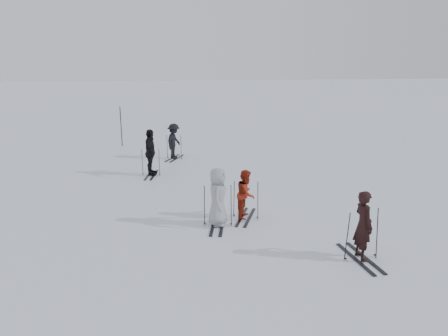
% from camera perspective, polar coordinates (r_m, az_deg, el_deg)
% --- Properties ---
extents(ground, '(120.00, 120.00, 0.00)m').
position_cam_1_polar(ground, '(15.05, 0.39, -4.68)').
color(ground, silver).
rests_on(ground, ground).
extents(skier_near_dark, '(0.51, 0.70, 1.78)m').
position_cam_1_polar(skier_near_dark, '(11.47, 17.71, -7.25)').
color(skier_near_dark, black).
rests_on(skier_near_dark, ground).
extents(skier_red, '(0.80, 0.89, 1.53)m').
position_cam_1_polar(skier_red, '(13.60, 2.88, -3.50)').
color(skier_red, maroon).
rests_on(skier_red, ground).
extents(skier_grey, '(0.70, 0.94, 1.76)m').
position_cam_1_polar(skier_grey, '(12.98, -0.82, -3.89)').
color(skier_grey, '#9A9EA3').
rests_on(skier_grey, ground).
extents(skier_uphill_left, '(0.62, 1.18, 1.93)m').
position_cam_1_polar(skier_uphill_left, '(18.37, -9.60, 1.95)').
color(skier_uphill_left, black).
rests_on(skier_uphill_left, ground).
extents(skier_uphill_far, '(1.01, 1.24, 1.68)m').
position_cam_1_polar(skier_uphill_far, '(21.11, -6.56, 3.46)').
color(skier_uphill_far, black).
rests_on(skier_uphill_far, ground).
extents(skis_near_dark, '(1.98, 1.23, 1.36)m').
position_cam_1_polar(skis_near_dark, '(11.55, 17.63, -8.22)').
color(skis_near_dark, black).
rests_on(skis_near_dark, ground).
extents(skis_red, '(1.90, 1.41, 1.23)m').
position_cam_1_polar(skis_red, '(13.65, 2.88, -4.08)').
color(skis_red, black).
rests_on(skis_red, ground).
extents(skis_grey, '(1.93, 1.24, 1.31)m').
position_cam_1_polar(skis_grey, '(13.06, -0.82, -4.82)').
color(skis_grey, black).
rests_on(skis_grey, ground).
extents(skis_uphill_left, '(1.70, 1.06, 1.17)m').
position_cam_1_polar(skis_uphill_left, '(18.46, -9.54, 0.80)').
color(skis_uphill_left, black).
rests_on(skis_uphill_left, ground).
extents(skis_uphill_far, '(1.85, 1.46, 1.19)m').
position_cam_1_polar(skis_uphill_far, '(21.16, -6.54, 2.82)').
color(skis_uphill_far, black).
rests_on(skis_uphill_far, ground).
extents(piste_marker, '(0.05, 0.05, 2.15)m').
position_cam_1_polar(piste_marker, '(24.37, -13.29, 5.31)').
color(piste_marker, black).
rests_on(piste_marker, ground).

